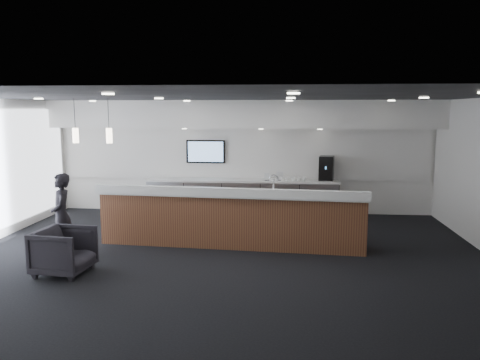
# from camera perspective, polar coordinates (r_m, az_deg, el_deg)

# --- Properties ---
(ground) EXTENTS (10.00, 10.00, 0.00)m
(ground) POSITION_cam_1_polar(r_m,az_deg,el_deg) (8.99, -1.87, -9.34)
(ground) COLOR black
(ground) RESTS_ON ground
(ceiling) EXTENTS (10.00, 8.00, 0.02)m
(ceiling) POSITION_cam_1_polar(r_m,az_deg,el_deg) (8.56, -1.97, 10.13)
(ceiling) COLOR black
(ceiling) RESTS_ON back_wall
(back_wall) EXTENTS (10.00, 0.02, 3.00)m
(back_wall) POSITION_cam_1_polar(r_m,az_deg,el_deg) (12.60, 0.38, 2.80)
(back_wall) COLOR silver
(back_wall) RESTS_ON ground
(soffit_bulkhead) EXTENTS (10.00, 0.90, 0.70)m
(soffit_bulkhead) POSITION_cam_1_polar(r_m,az_deg,el_deg) (12.09, 0.20, 8.02)
(soffit_bulkhead) COLOR silver
(soffit_bulkhead) RESTS_ON back_wall
(alcove_panel) EXTENTS (9.80, 0.06, 1.40)m
(alcove_panel) POSITION_cam_1_polar(r_m,az_deg,el_deg) (12.56, 0.37, 3.24)
(alcove_panel) COLOR silver
(alcove_panel) RESTS_ON back_wall
(back_credenza) EXTENTS (5.06, 0.66, 0.95)m
(back_credenza) POSITION_cam_1_polar(r_m,az_deg,el_deg) (12.39, 0.23, -2.07)
(back_credenza) COLOR #989AA0
(back_credenza) RESTS_ON ground
(wall_tv) EXTENTS (1.05, 0.08, 0.62)m
(wall_tv) POSITION_cam_1_polar(r_m,az_deg,el_deg) (12.62, -4.20, 3.47)
(wall_tv) COLOR black
(wall_tv) RESTS_ON back_wall
(pendant_left) EXTENTS (0.12, 0.12, 0.30)m
(pendant_left) POSITION_cam_1_polar(r_m,az_deg,el_deg) (9.94, -15.27, 5.29)
(pendant_left) COLOR beige
(pendant_left) RESTS_ON ceiling
(pendant_right) EXTENTS (0.12, 0.12, 0.30)m
(pendant_right) POSITION_cam_1_polar(r_m,az_deg,el_deg) (10.20, -18.96, 5.21)
(pendant_right) COLOR beige
(pendant_right) RESTS_ON ceiling
(ceiling_can_lights) EXTENTS (7.00, 5.00, 0.02)m
(ceiling_can_lights) POSITION_cam_1_polar(r_m,az_deg,el_deg) (8.56, -1.97, 9.93)
(ceiling_can_lights) COLOR silver
(ceiling_can_lights) RESTS_ON ceiling
(service_counter) EXTENTS (5.49, 1.27, 1.49)m
(service_counter) POSITION_cam_1_polar(r_m,az_deg,el_deg) (9.60, -1.09, -4.62)
(service_counter) COLOR #562C1C
(service_counter) RESTS_ON ground
(coffee_machine) EXTENTS (0.43, 0.51, 0.63)m
(coffee_machine) POSITION_cam_1_polar(r_m,az_deg,el_deg) (12.32, 10.50, 1.42)
(coffee_machine) COLOR black
(coffee_machine) RESTS_ON back_credenza
(info_sign_left) EXTENTS (0.14, 0.04, 0.19)m
(info_sign_left) POSITION_cam_1_polar(r_m,az_deg,el_deg) (12.13, 3.30, 0.40)
(info_sign_left) COLOR silver
(info_sign_left) RESTS_ON back_credenza
(info_sign_right) EXTENTS (0.17, 0.04, 0.23)m
(info_sign_right) POSITION_cam_1_polar(r_m,az_deg,el_deg) (12.15, 4.89, 0.50)
(info_sign_right) COLOR silver
(info_sign_right) RESTS_ON back_credenza
(armchair) EXTENTS (0.95, 0.92, 0.79)m
(armchair) POSITION_cam_1_polar(r_m,az_deg,el_deg) (8.55, -20.67, -8.11)
(armchair) COLOR black
(armchair) RESTS_ON ground
(lounge_guest) EXTENTS (0.60, 0.69, 1.58)m
(lounge_guest) POSITION_cam_1_polar(r_m,az_deg,el_deg) (9.52, -20.92, -3.99)
(lounge_guest) COLOR black
(lounge_guest) RESTS_ON ground
(cup_0) EXTENTS (0.11, 0.11, 0.10)m
(cup_0) POSITION_cam_1_polar(r_m,az_deg,el_deg) (12.14, 7.81, 0.14)
(cup_0) COLOR white
(cup_0) RESTS_ON back_credenza
(cup_1) EXTENTS (0.16, 0.16, 0.10)m
(cup_1) POSITION_cam_1_polar(r_m,az_deg,el_deg) (12.14, 7.15, 0.15)
(cup_1) COLOR white
(cup_1) RESTS_ON back_credenza
(cup_2) EXTENTS (0.14, 0.14, 0.10)m
(cup_2) POSITION_cam_1_polar(r_m,az_deg,el_deg) (12.13, 6.49, 0.16)
(cup_2) COLOR white
(cup_2) RESTS_ON back_credenza
(cup_3) EXTENTS (0.14, 0.14, 0.10)m
(cup_3) POSITION_cam_1_polar(r_m,az_deg,el_deg) (12.13, 5.83, 0.17)
(cup_3) COLOR white
(cup_3) RESTS_ON back_credenza
(cup_4) EXTENTS (0.15, 0.15, 0.10)m
(cup_4) POSITION_cam_1_polar(r_m,az_deg,el_deg) (12.13, 5.16, 0.18)
(cup_4) COLOR white
(cup_4) RESTS_ON back_credenza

